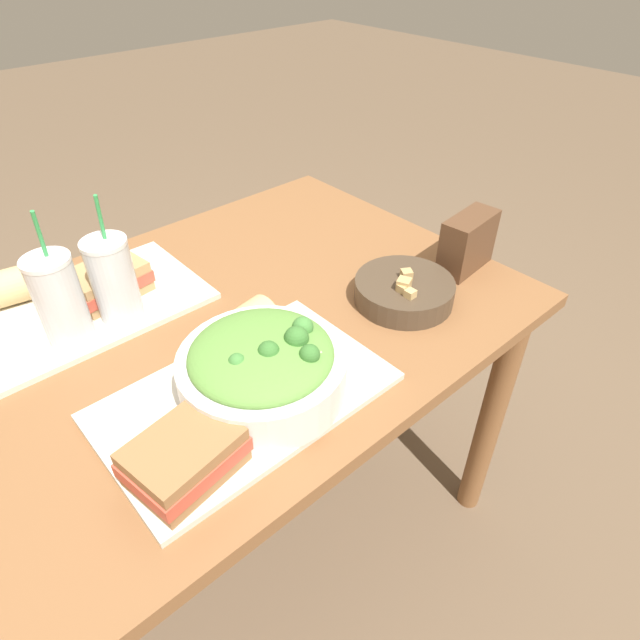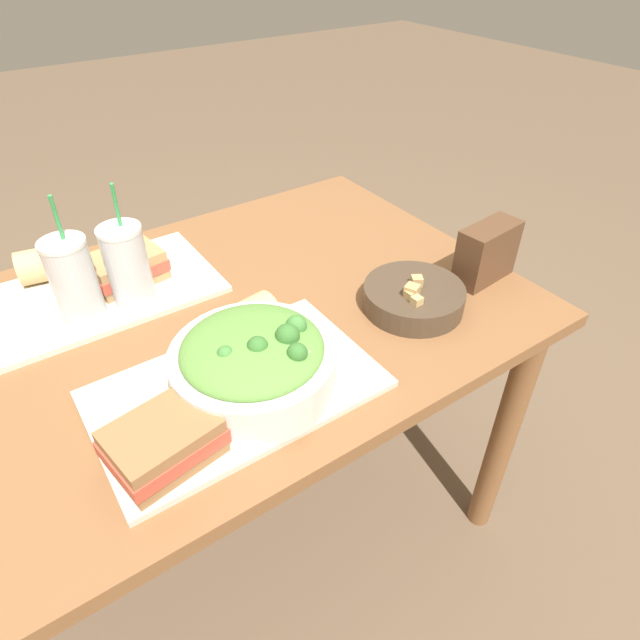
# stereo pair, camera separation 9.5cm
# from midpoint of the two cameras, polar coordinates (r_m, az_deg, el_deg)

# --- Properties ---
(ground_plane) EXTENTS (12.00, 12.00, 0.00)m
(ground_plane) POSITION_cam_midpoint_polar(r_m,az_deg,el_deg) (1.60, -13.74, -23.52)
(ground_plane) COLOR brown
(dining_table) EXTENTS (1.45, 0.83, 0.74)m
(dining_table) POSITION_cam_midpoint_polar(r_m,az_deg,el_deg) (1.09, -18.69, -6.92)
(dining_table) COLOR brown
(dining_table) RESTS_ON ground_plane
(tray_near) EXTENTS (0.46, 0.29, 0.01)m
(tray_near) POSITION_cam_midpoint_polar(r_m,az_deg,el_deg) (0.90, -11.05, -8.12)
(tray_near) COLOR beige
(tray_near) RESTS_ON dining_table
(tray_far) EXTENTS (0.46, 0.29, 0.01)m
(tray_far) POSITION_cam_midpoint_polar(r_m,az_deg,el_deg) (1.18, -26.07, 0.96)
(tray_far) COLOR beige
(tray_far) RESTS_ON dining_table
(salad_bowl) EXTENTS (0.27, 0.27, 0.12)m
(salad_bowl) POSITION_cam_midpoint_polar(r_m,az_deg,el_deg) (0.86, -9.28, -5.01)
(salad_bowl) COLOR white
(salad_bowl) RESTS_ON tray_near
(soup_bowl) EXTENTS (0.20, 0.20, 0.07)m
(soup_bowl) POSITION_cam_midpoint_polar(r_m,az_deg,el_deg) (1.08, 6.50, 3.09)
(soup_bowl) COLOR #473828
(soup_bowl) RESTS_ON dining_table
(sandwich_near) EXTENTS (0.17, 0.14, 0.06)m
(sandwich_near) POSITION_cam_midpoint_polar(r_m,az_deg,el_deg) (0.79, -17.73, -13.90)
(sandwich_near) COLOR olive
(sandwich_near) RESTS_ON tray_near
(baguette_near) EXTENTS (0.16, 0.10, 0.07)m
(baguette_near) POSITION_cam_midpoint_polar(r_m,az_deg,el_deg) (0.96, -11.54, -1.26)
(baguette_near) COLOR tan
(baguette_near) RESTS_ON tray_near
(sandwich_far) EXTENTS (0.16, 0.13, 0.06)m
(sandwich_far) POSITION_cam_midpoint_polar(r_m,az_deg,el_deg) (1.17, -23.91, 3.71)
(sandwich_far) COLOR tan
(sandwich_far) RESTS_ON tray_far
(baguette_far) EXTENTS (0.13, 0.09, 0.07)m
(baguette_far) POSITION_cam_midpoint_polar(r_m,az_deg,el_deg) (1.24, -30.90, 3.38)
(baguette_far) COLOR tan
(baguette_far) RESTS_ON tray_far
(drink_cup_dark) EXTENTS (0.08, 0.08, 0.25)m
(drink_cup_dark) POSITION_cam_midpoint_polar(r_m,az_deg,el_deg) (1.06, -28.33, 1.65)
(drink_cup_dark) COLOR silver
(drink_cup_dark) RESTS_ON tray_far
(drink_cup_red) EXTENTS (0.08, 0.08, 0.25)m
(drink_cup_red) POSITION_cam_midpoint_polar(r_m,az_deg,el_deg) (1.08, -23.46, 3.72)
(drink_cup_red) COLOR silver
(drink_cup_red) RESTS_ON tray_far
(chip_bag) EXTENTS (0.15, 0.08, 0.12)m
(chip_bag) POSITION_cam_midpoint_polar(r_m,az_deg,el_deg) (1.20, 13.28, 7.97)
(chip_bag) COLOR brown
(chip_bag) RESTS_ON dining_table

